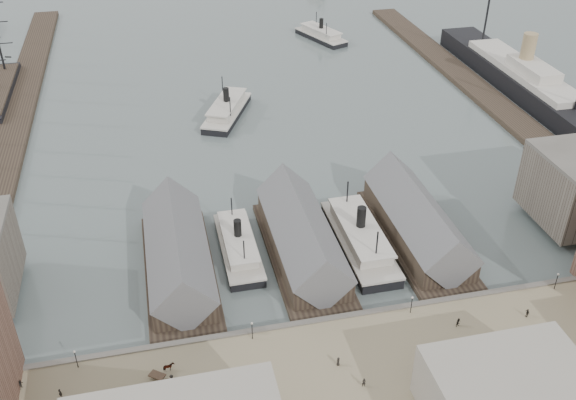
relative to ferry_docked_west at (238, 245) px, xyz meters
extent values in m
plane|color=#4E5B5A|center=(13.00, -20.90, -2.11)|extent=(900.00, 900.00, 0.00)
cube|color=#837558|center=(13.00, -40.90, -1.11)|extent=(180.00, 30.00, 2.00)
cube|color=#59544C|center=(13.00, -26.10, -0.96)|extent=(180.00, 1.20, 2.30)
cube|color=#2D231C|center=(-55.00, 79.10, -1.31)|extent=(10.00, 220.00, 1.60)
cube|color=#2D231C|center=(91.00, 69.10, -1.31)|extent=(10.00, 180.00, 1.60)
cube|color=#2D231C|center=(-13.00, -4.90, -1.51)|extent=(14.00, 42.00, 1.20)
cube|color=#2D231C|center=(-13.00, -3.90, 1.59)|extent=(12.00, 36.00, 5.00)
cube|color=#59595B|center=(-13.00, -3.90, 4.19)|extent=(12.60, 37.00, 12.60)
cube|color=#2D231C|center=(13.00, -4.90, -1.51)|extent=(14.00, 42.00, 1.20)
cube|color=#2D231C|center=(13.00, -3.90, 1.59)|extent=(12.00, 36.00, 5.00)
cube|color=#59595B|center=(13.00, -3.90, 4.19)|extent=(12.60, 37.00, 12.60)
cube|color=#2D231C|center=(39.00, -4.90, -1.51)|extent=(14.00, 42.00, 1.20)
cube|color=#2D231C|center=(39.00, -3.90, 1.59)|extent=(12.00, 36.00, 5.00)
cube|color=#59595B|center=(39.00, -3.90, 4.19)|extent=(12.60, 37.00, 12.60)
cube|color=gray|center=(33.00, -52.90, 4.89)|extent=(24.00, 16.00, 10.00)
cylinder|color=black|center=(-32.00, -27.90, 1.69)|extent=(0.16, 0.16, 3.60)
sphere|color=beige|center=(-32.00, -27.90, 3.59)|extent=(0.44, 0.44, 0.44)
cylinder|color=black|center=(-2.00, -27.90, 1.69)|extent=(0.16, 0.16, 3.60)
sphere|color=beige|center=(-2.00, -27.90, 3.59)|extent=(0.44, 0.44, 0.44)
cylinder|color=black|center=(28.00, -27.90, 1.69)|extent=(0.16, 0.16, 3.60)
sphere|color=beige|center=(28.00, -27.90, 3.59)|extent=(0.44, 0.44, 0.44)
cylinder|color=black|center=(58.00, -27.90, 1.69)|extent=(0.16, 0.16, 3.60)
sphere|color=beige|center=(58.00, -27.90, 3.59)|extent=(0.44, 0.44, 0.44)
cube|color=black|center=(0.00, 0.00, -1.30)|extent=(7.21, 25.23, 1.62)
cube|color=beige|center=(0.00, 0.00, -0.13)|extent=(7.57, 25.23, 0.45)
cube|color=beige|center=(0.00, 0.00, 1.13)|extent=(5.86, 18.02, 1.98)
cube|color=beige|center=(0.00, 0.00, 2.39)|extent=(6.31, 19.82, 0.36)
cylinder|color=black|center=(0.00, 0.00, 4.38)|extent=(1.62, 1.62, 4.05)
cylinder|color=black|center=(0.00, 8.11, 4.20)|extent=(0.27, 0.27, 5.41)
cylinder|color=black|center=(0.00, -8.11, 4.20)|extent=(0.27, 0.27, 5.41)
cube|color=black|center=(26.00, -3.84, -1.13)|extent=(8.74, 30.58, 1.97)
cube|color=beige|center=(26.00, -3.84, 0.29)|extent=(9.18, 30.58, 0.55)
cube|color=beige|center=(26.00, -3.84, 1.82)|extent=(7.10, 21.85, 2.40)
cube|color=beige|center=(26.00, -3.84, 3.35)|extent=(7.65, 24.03, 0.44)
cylinder|color=black|center=(26.00, -3.84, 5.75)|extent=(1.97, 1.97, 4.92)
cylinder|color=black|center=(26.00, 5.99, 5.53)|extent=(0.33, 0.33, 6.55)
cylinder|color=black|center=(26.00, -13.67, 5.53)|extent=(0.33, 0.33, 6.55)
cube|color=black|center=(7.56, 68.38, -1.23)|extent=(18.57, 28.24, 1.77)
cube|color=beige|center=(7.56, 68.38, 0.05)|extent=(18.93, 28.40, 0.49)
cube|color=beige|center=(7.56, 68.38, 1.42)|extent=(13.96, 20.49, 2.16)
cube|color=beige|center=(7.56, 68.38, 2.79)|extent=(15.23, 22.48, 0.39)
cylinder|color=black|center=(7.56, 68.38, 4.95)|extent=(1.77, 1.77, 4.41)
cylinder|color=black|center=(7.56, 77.20, 4.75)|extent=(0.29, 0.29, 5.88)
cylinder|color=black|center=(7.56, 59.55, 4.75)|extent=(0.29, 0.29, 5.88)
cube|color=black|center=(54.34, 130.49, -1.30)|extent=(16.15, 26.01, 1.62)
cube|color=beige|center=(54.34, 130.49, -0.13)|extent=(16.48, 26.15, 0.45)
cube|color=beige|center=(54.34, 130.49, 1.12)|extent=(12.19, 18.85, 1.98)
cube|color=beige|center=(54.34, 130.49, 2.38)|extent=(13.28, 20.68, 0.36)
cylinder|color=black|center=(54.34, 130.49, 4.36)|extent=(1.62, 1.62, 4.04)
cylinder|color=black|center=(54.34, 138.57, 4.18)|extent=(0.27, 0.27, 5.39)
cylinder|color=black|center=(54.34, 122.40, 4.18)|extent=(0.27, 0.27, 5.39)
cube|color=black|center=(105.00, 66.28, 0.94)|extent=(13.24, 96.77, 6.11)
cube|color=beige|center=(105.00, 66.28, 5.02)|extent=(11.20, 56.02, 2.04)
cube|color=beige|center=(105.00, 61.19, 7.57)|extent=(8.15, 20.37, 3.06)
cylinder|color=tan|center=(105.00, 66.28, 12.15)|extent=(4.48, 4.48, 10.19)
imported|color=black|center=(-16.96, -32.04, 0.74)|extent=(2.06, 2.03, 1.70)
cube|color=#3F2D21|center=(-19.01, -33.64, 0.79)|extent=(2.97, 2.78, 0.25)
cylinder|color=black|center=(-18.58, -34.19, 0.44)|extent=(0.92, 0.74, 1.10)
cylinder|color=black|center=(-19.44, -33.09, 0.44)|extent=(0.92, 0.74, 1.10)
imported|color=black|center=(-5.99, -38.68, 0.63)|extent=(1.88, 1.17, 1.48)
cube|color=#3F2D21|center=(-8.53, -38.10, 0.79)|extent=(2.87, 2.04, 0.25)
cylinder|color=black|center=(-8.68, -38.78, 0.44)|extent=(1.09, 0.32, 1.10)
cylinder|color=black|center=(-8.37, -37.42, 0.44)|extent=(1.09, 0.32, 1.10)
imported|color=black|center=(38.94, -41.68, 0.64)|extent=(1.67, 1.81, 1.50)
cube|color=#3F2D21|center=(36.46, -42.46, 0.79)|extent=(2.93, 2.21, 0.25)
cylinder|color=black|center=(36.67, -43.13, 0.44)|extent=(1.07, 0.40, 1.10)
cylinder|color=black|center=(36.25, -41.79, 0.44)|extent=(1.07, 0.40, 1.10)
imported|color=black|center=(-34.40, -33.71, 0.75)|extent=(0.77, 0.72, 1.72)
imported|color=black|center=(-16.73, -34.81, 0.75)|extent=(0.98, 1.27, 1.73)
imported|color=black|center=(11.10, -37.25, 0.72)|extent=(0.86, 0.97, 1.67)
imported|color=black|center=(13.83, -42.61, 0.79)|extent=(0.70, 0.54, 1.81)
imported|color=black|center=(35.11, -33.14, 0.79)|extent=(1.08, 0.98, 1.80)
imported|color=black|center=(48.26, -48.36, 0.74)|extent=(0.68, 1.13, 1.71)
imported|color=black|center=(48.61, -33.69, 0.77)|extent=(0.54, 1.08, 1.77)
imported|color=black|center=(-40.74, -30.43, 0.75)|extent=(1.04, 1.06, 1.72)
camera|label=1|loc=(-14.32, -109.80, 82.51)|focal=40.00mm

